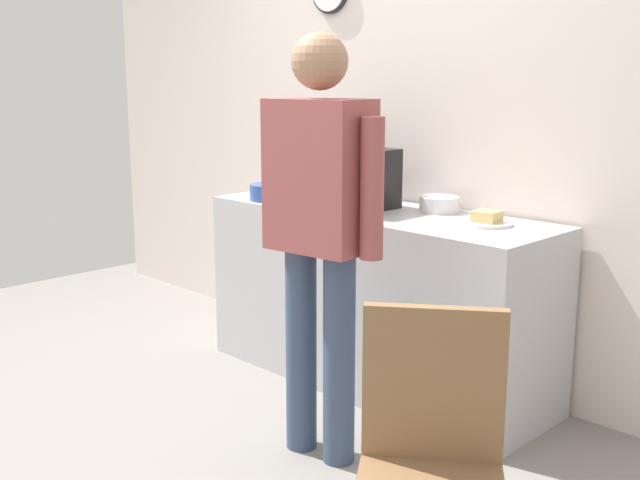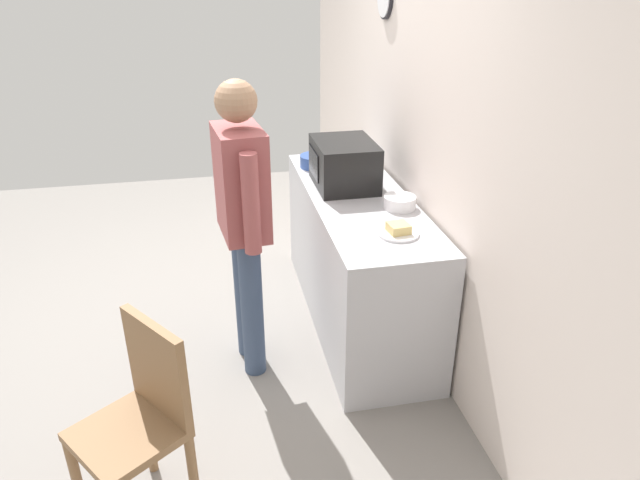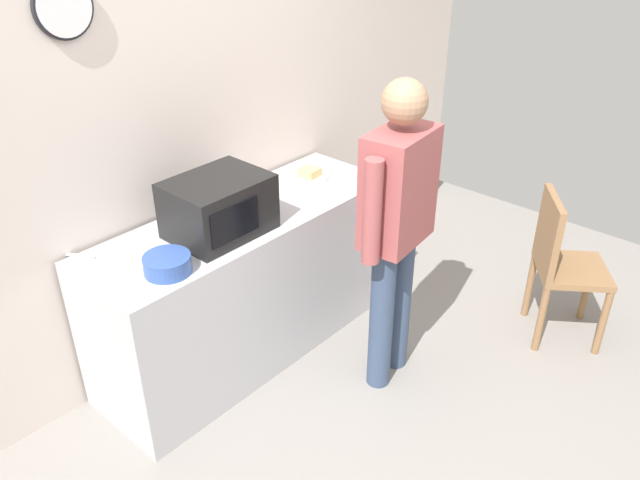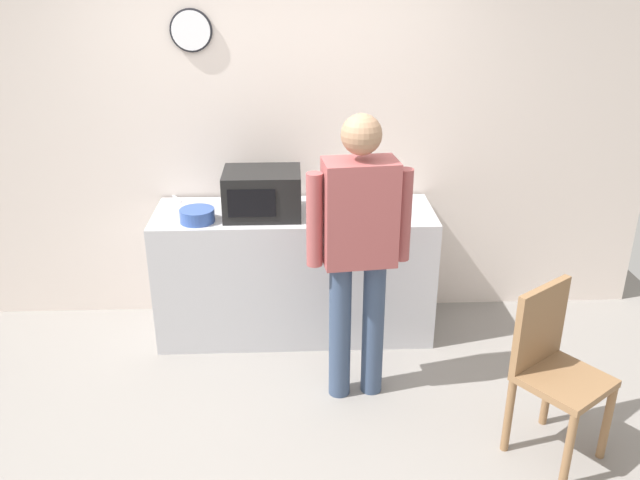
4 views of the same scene
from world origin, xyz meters
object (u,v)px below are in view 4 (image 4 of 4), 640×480
object	(u,v)px
fork_utensil	(171,210)
cereal_bowl	(329,196)
spoon_utensil	(177,198)
salad_bowl	(197,215)
sandwich_plate	(382,204)
microwave	(262,193)
person_standing	(359,240)
wooden_chair	(553,365)

from	to	relation	value
fork_utensil	cereal_bowl	bearing A→B (deg)	7.22
fork_utensil	spoon_utensil	distance (m)	0.23
fork_utensil	salad_bowl	bearing A→B (deg)	-45.92
sandwich_plate	fork_utensil	size ratio (longest dim) A/B	1.34
microwave	fork_utensil	bearing A→B (deg)	170.56
salad_bowl	fork_utensil	distance (m)	0.30
salad_bowl	cereal_bowl	xyz separation A→B (m)	(0.86, 0.35, -0.01)
spoon_utensil	cereal_bowl	bearing A→B (deg)	-4.92
person_standing	wooden_chair	size ratio (longest dim) A/B	1.84
spoon_utensil	person_standing	size ratio (longest dim) A/B	0.10
salad_bowl	cereal_bowl	distance (m)	0.93
spoon_utensil	microwave	bearing A→B (deg)	-28.11
wooden_chair	fork_utensil	bearing A→B (deg)	147.94
person_standing	fork_utensil	bearing A→B (deg)	145.56
sandwich_plate	wooden_chair	size ratio (longest dim) A/B	0.24
spoon_utensil	person_standing	distance (m)	1.58
microwave	sandwich_plate	size ratio (longest dim) A/B	2.20
sandwich_plate	spoon_utensil	xyz separation A→B (m)	(-1.43, 0.22, -0.02)
salad_bowl	fork_utensil	xyz separation A→B (m)	(-0.21, 0.21, -0.04)
salad_bowl	wooden_chair	distance (m)	2.30
microwave	salad_bowl	bearing A→B (deg)	-165.21
spoon_utensil	sandwich_plate	bearing A→B (deg)	-8.77
salad_bowl	person_standing	distance (m)	1.15
salad_bowl	spoon_utensil	distance (m)	0.49
microwave	cereal_bowl	distance (m)	0.52
sandwich_plate	wooden_chair	distance (m)	1.59
microwave	cereal_bowl	world-z (taller)	microwave
microwave	cereal_bowl	xyz separation A→B (m)	(0.45, 0.24, -0.11)
cereal_bowl	wooden_chair	bearing A→B (deg)	-53.84
salad_bowl	cereal_bowl	size ratio (longest dim) A/B	1.15
sandwich_plate	cereal_bowl	bearing A→B (deg)	160.36
wooden_chair	salad_bowl	bearing A→B (deg)	149.75
person_standing	wooden_chair	bearing A→B (deg)	-28.97
cereal_bowl	wooden_chair	size ratio (longest dim) A/B	0.21
sandwich_plate	fork_utensil	distance (m)	1.43
cereal_bowl	spoon_utensil	size ratio (longest dim) A/B	1.14
microwave	spoon_utensil	bearing A→B (deg)	151.89
spoon_utensil	salad_bowl	bearing A→B (deg)	-65.26
microwave	spoon_utensil	size ratio (longest dim) A/B	2.94
fork_utensil	wooden_chair	bearing A→B (deg)	-32.06
microwave	sandwich_plate	world-z (taller)	microwave
sandwich_plate	salad_bowl	xyz separation A→B (m)	(-1.22, -0.22, 0.02)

